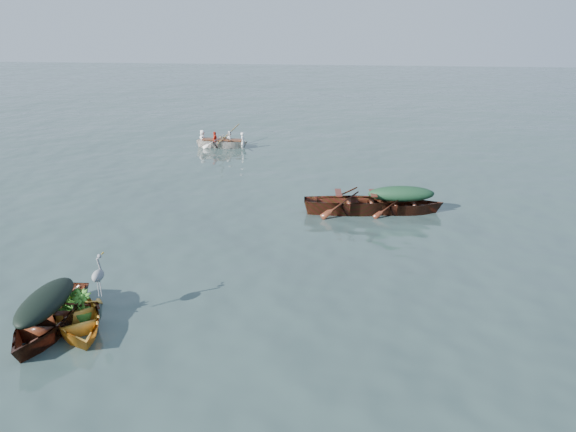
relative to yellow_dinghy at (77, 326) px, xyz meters
name	(u,v)px	position (x,y,z in m)	size (l,w,h in m)	color
ground	(277,262)	(3.70, 3.85, 0.00)	(140.00, 140.00, 0.00)	#2D403C
yellow_dinghy	(77,326)	(0.00, 0.00, 0.00)	(1.38, 3.18, 0.86)	gold
dark_covered_boat	(50,330)	(-0.51, -0.19, 0.00)	(1.44, 3.87, 0.98)	#502512
green_tarp_boat	(400,213)	(7.18, 8.42, 0.00)	(1.25, 4.01, 0.91)	#512613
open_wooden_boat	(355,213)	(5.68, 8.22, 0.00)	(1.48, 4.76, 1.13)	#551D15
rowed_boat	(223,147)	(-1.20, 17.67, 0.00)	(1.11, 3.70, 0.85)	white
dark_tarp_cover	(45,300)	(-0.51, -0.19, 0.69)	(0.79, 2.13, 0.40)	black
green_tarp_cover	(401,192)	(7.18, 8.42, 0.72)	(0.69, 2.21, 0.52)	#163623
thwart_benches	(356,196)	(5.68, 8.22, 0.59)	(0.89, 2.38, 0.04)	#41160F
heron	(99,282)	(0.42, 0.36, 0.89)	(0.28, 0.40, 0.92)	gray
dinghy_weeds	(70,285)	(-0.30, 0.46, 0.73)	(0.70, 0.90, 0.60)	#25701D
rowers	(222,132)	(-1.20, 17.67, 0.80)	(1.00, 2.59, 0.76)	silver
oars	(222,139)	(-1.20, 17.67, 0.45)	(2.60, 0.60, 0.06)	olive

